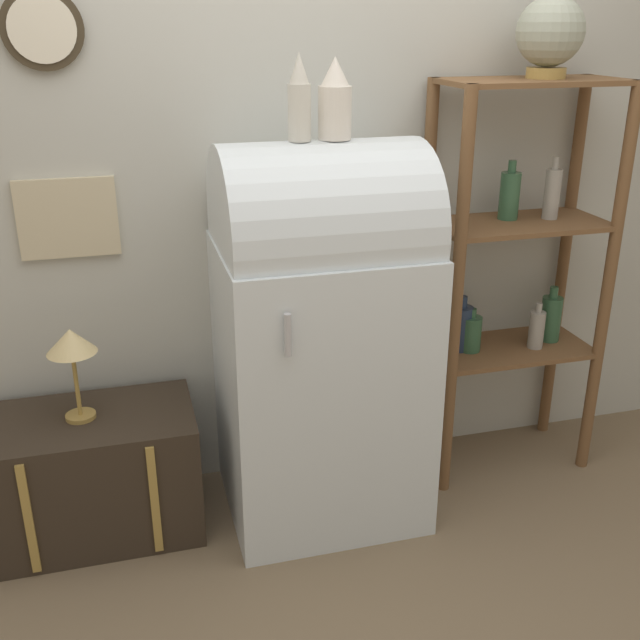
{
  "coord_description": "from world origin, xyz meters",
  "views": [
    {
      "loc": [
        -0.69,
        -2.29,
        1.86
      ],
      "look_at": [
        -0.0,
        0.22,
        0.81
      ],
      "focal_mm": 42.0,
      "sensor_mm": 36.0,
      "label": 1
    }
  ],
  "objects_px": {
    "refrigerator": "(321,332)",
    "suitcase_trunk": "(93,474)",
    "globe": "(550,34)",
    "desk_lamp": "(71,347)",
    "vase_left": "(299,100)",
    "vase_center": "(335,101)"
  },
  "relations": [
    {
      "from": "globe",
      "to": "vase_left",
      "type": "bearing_deg",
      "value": -173.51
    },
    {
      "from": "refrigerator",
      "to": "globe",
      "type": "relative_size",
      "value": 5.06
    },
    {
      "from": "desk_lamp",
      "to": "vase_center",
      "type": "bearing_deg",
      "value": -3.27
    },
    {
      "from": "vase_left",
      "to": "vase_center",
      "type": "relative_size",
      "value": 1.06
    },
    {
      "from": "globe",
      "to": "desk_lamp",
      "type": "distance_m",
      "value": 2.09
    },
    {
      "from": "globe",
      "to": "vase_left",
      "type": "xyz_separation_m",
      "value": [
        -0.98,
        -0.11,
        -0.2
      ]
    },
    {
      "from": "suitcase_trunk",
      "to": "desk_lamp",
      "type": "bearing_deg",
      "value": 165.63
    },
    {
      "from": "vase_left",
      "to": "desk_lamp",
      "type": "distance_m",
      "value": 1.17
    },
    {
      "from": "vase_left",
      "to": "desk_lamp",
      "type": "xyz_separation_m",
      "value": [
        -0.83,
        0.06,
        -0.83
      ]
    },
    {
      "from": "refrigerator",
      "to": "vase_center",
      "type": "xyz_separation_m",
      "value": [
        0.05,
        0.01,
        0.84
      ]
    },
    {
      "from": "refrigerator",
      "to": "suitcase_trunk",
      "type": "xyz_separation_m",
      "value": [
        -0.89,
        0.06,
        -0.52
      ]
    },
    {
      "from": "globe",
      "to": "desk_lamp",
      "type": "relative_size",
      "value": 0.82
    },
    {
      "from": "globe",
      "to": "vase_center",
      "type": "height_order",
      "value": "globe"
    },
    {
      "from": "refrigerator",
      "to": "vase_left",
      "type": "relative_size",
      "value": 5.13
    },
    {
      "from": "vase_left",
      "to": "vase_center",
      "type": "bearing_deg",
      "value": 4.11
    },
    {
      "from": "desk_lamp",
      "to": "refrigerator",
      "type": "bearing_deg",
      "value": -4.11
    },
    {
      "from": "refrigerator",
      "to": "desk_lamp",
      "type": "distance_m",
      "value": 0.9
    },
    {
      "from": "vase_left",
      "to": "desk_lamp",
      "type": "height_order",
      "value": "vase_left"
    },
    {
      "from": "vase_left",
      "to": "vase_center",
      "type": "height_order",
      "value": "vase_left"
    },
    {
      "from": "suitcase_trunk",
      "to": "vase_center",
      "type": "bearing_deg",
      "value": -3.06
    },
    {
      "from": "refrigerator",
      "to": "globe",
      "type": "distance_m",
      "value": 1.39
    },
    {
      "from": "globe",
      "to": "desk_lamp",
      "type": "bearing_deg",
      "value": -178.47
    }
  ]
}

